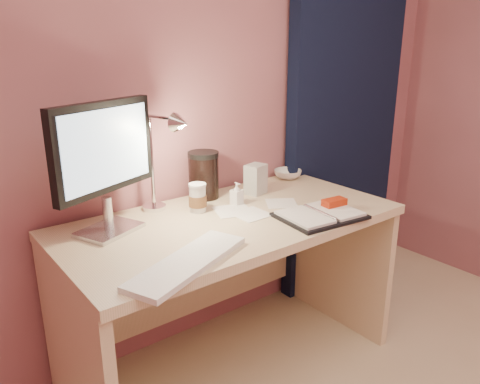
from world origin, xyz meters
TOP-DOWN VIEW (x-y plane):
  - room at (0.95, 1.69)m, footprint 3.50×3.50m
  - desk at (0.00, 1.45)m, footprint 1.40×0.70m
  - monitor at (-0.46, 1.54)m, footprint 0.44×0.24m
  - keyboard at (-0.37, 1.12)m, footprint 0.51×0.32m
  - planner at (0.30, 1.16)m, footprint 0.36×0.28m
  - paper_a at (0.08, 1.35)m, footprint 0.15×0.15m
  - paper_b at (0.05, 1.43)m, footprint 0.19×0.19m
  - paper_c at (0.28, 1.38)m, footprint 0.18×0.18m
  - coffee_cup at (-0.07, 1.52)m, footprint 0.08×0.08m
  - bowl at (0.58, 1.66)m, footprint 0.19×0.19m
  - lotion_bottle at (0.12, 1.49)m, footprint 0.05×0.05m
  - dark_jar at (0.05, 1.66)m, footprint 0.14×0.14m
  - product_box at (0.28, 1.56)m, footprint 0.11×0.10m
  - desk_lamp at (-0.23, 1.56)m, footprint 0.14×0.26m

SIDE VIEW (x-z plane):
  - desk at x=0.00m, z-range 0.14..0.87m
  - paper_c at x=0.28m, z-range 0.73..0.73m
  - paper_a at x=0.08m, z-range 0.73..0.73m
  - paper_b at x=0.05m, z-range 0.73..0.73m
  - keyboard at x=-0.37m, z-range 0.73..0.75m
  - planner at x=0.30m, z-range 0.72..0.77m
  - bowl at x=0.58m, z-range 0.73..0.77m
  - lotion_bottle at x=0.12m, z-range 0.73..0.83m
  - coffee_cup at x=-0.07m, z-range 0.73..0.85m
  - product_box at x=0.28m, z-range 0.73..0.87m
  - dark_jar at x=0.05m, z-range 0.73..0.92m
  - desk_lamp at x=-0.23m, z-range 0.78..1.21m
  - monitor at x=-0.46m, z-range 0.78..1.27m
  - room at x=0.95m, z-range -0.61..2.89m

